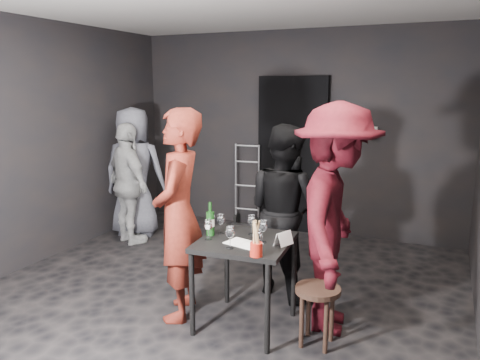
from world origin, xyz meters
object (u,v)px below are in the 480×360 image
at_px(hand_truck, 246,212).
at_px(stool, 318,299).
at_px(bystander_cream, 128,183).
at_px(breadstick_cup, 256,239).
at_px(server_red, 178,194).
at_px(wine_bottle, 210,223).
at_px(tasting_table, 245,251).
at_px(man_maroon, 336,192).
at_px(woman_black, 285,203).
at_px(bystander_grey, 134,163).

height_order(hand_truck, stool, hand_truck).
height_order(bystander_cream, breadstick_cup, bystander_cream).
height_order(server_red, wine_bottle, server_red).
height_order(tasting_table, man_maroon, man_maroon).
bearing_deg(woman_black, man_maroon, 164.62).
xyz_separation_m(tasting_table, breadstick_cup, (0.22, -0.31, 0.23)).
bearing_deg(breadstick_cup, tasting_table, 125.76).
distance_m(bystander_cream, wine_bottle, 2.31).
bearing_deg(hand_truck, breadstick_cup, -71.60).
distance_m(server_red, bystander_cream, 2.13).
bearing_deg(woman_black, hand_truck, -33.28).
bearing_deg(bystander_grey, breadstick_cup, 126.88).
xyz_separation_m(server_red, woman_black, (0.67, 0.80, -0.19)).
height_order(tasting_table, bystander_grey, bystander_grey).
bearing_deg(man_maroon, server_red, 97.67).
relative_size(bystander_grey, wine_bottle, 6.86).
relative_size(hand_truck, bystander_cream, 0.75).
bearing_deg(breadstick_cup, man_maroon, 53.16).
distance_m(woman_black, bystander_grey, 2.55).
bearing_deg(wine_bottle, stool, -2.23).
height_order(tasting_table, breadstick_cup, breadstick_cup).
relative_size(server_red, woman_black, 1.21).
bearing_deg(woman_black, breadstick_cup, 121.54).
relative_size(server_red, bystander_grey, 1.11).
bearing_deg(server_red, tasting_table, 74.88).
xyz_separation_m(tasting_table, server_red, (-0.59, -0.05, 0.43)).
xyz_separation_m(stool, breadstick_cup, (-0.40, -0.26, 0.50)).
height_order(tasting_table, bystander_cream, bystander_cream).
relative_size(bystander_cream, wine_bottle, 5.52).
bearing_deg(server_red, stool, 70.41).
height_order(stool, bystander_grey, bystander_grey).
height_order(bystander_cream, bystander_grey, bystander_grey).
bearing_deg(wine_bottle, bystander_cream, 144.01).
distance_m(woman_black, breadstick_cup, 1.08).
distance_m(man_maroon, breadstick_cup, 0.79).
height_order(man_maroon, breadstick_cup, man_maroon).
bearing_deg(tasting_table, breadstick_cup, -54.24).
distance_m(hand_truck, server_red, 2.81).
xyz_separation_m(stool, bystander_grey, (-2.93, 1.70, 0.60)).
bearing_deg(breadstick_cup, wine_bottle, 150.79).
relative_size(hand_truck, stool, 2.50).
height_order(hand_truck, breadstick_cup, hand_truck).
relative_size(bystander_grey, breadstick_cup, 6.76).
xyz_separation_m(hand_truck, wine_bottle, (0.79, -2.59, 0.64)).
xyz_separation_m(hand_truck, server_red, (0.51, -2.63, 0.86)).
bearing_deg(woman_black, wine_bottle, 87.12).
height_order(tasting_table, server_red, server_red).
bearing_deg(server_red, woman_black, 120.71).
bearing_deg(hand_truck, man_maroon, -58.71).
xyz_separation_m(tasting_table, bystander_cream, (-2.18, 1.34, 0.13)).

